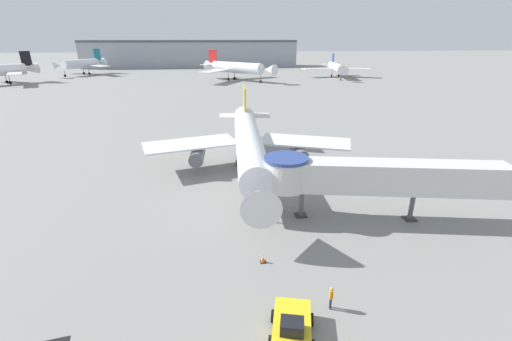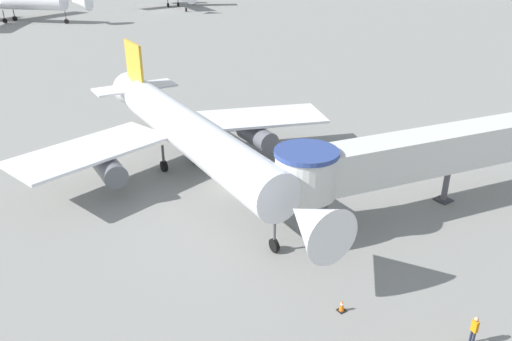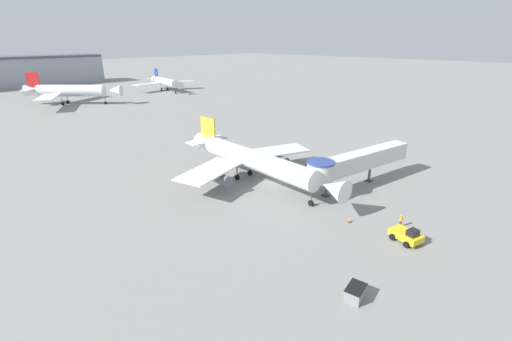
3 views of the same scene
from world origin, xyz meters
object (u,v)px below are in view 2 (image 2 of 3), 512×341
jet_bridge (402,157)px  traffic_cone_near_nose (342,306)px  ground_crew_marshaller (474,329)px  background_jet_red_tail (15,0)px  main_airplane (189,133)px

jet_bridge → traffic_cone_near_nose: (-10.48, -5.72, -4.00)m
ground_crew_marshaller → jet_bridge: bearing=157.4°
traffic_cone_near_nose → background_jet_red_tail: 119.38m
main_airplane → background_jet_red_tail: background_jet_red_tail is taller
traffic_cone_near_nose → ground_crew_marshaller: bearing=-56.0°
main_airplane → ground_crew_marshaller: main_airplane is taller
jet_bridge → ground_crew_marshaller: jet_bridge is taller
traffic_cone_near_nose → ground_crew_marshaller: (3.57, -5.30, 0.62)m
ground_crew_marshaller → background_jet_red_tail: size_ratio=0.06×
main_airplane → ground_crew_marshaller: size_ratio=20.27×
main_airplane → jet_bridge: main_airplane is taller
jet_bridge → ground_crew_marshaller: 13.44m
background_jet_red_tail → ground_crew_marshaller: bearing=-135.9°
background_jet_red_tail → main_airplane: bearing=-137.7°
main_airplane → ground_crew_marshaller: 24.76m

